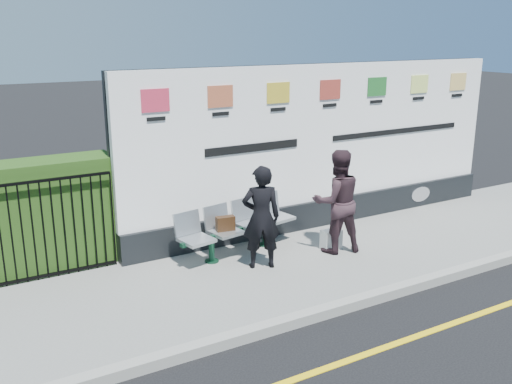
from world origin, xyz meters
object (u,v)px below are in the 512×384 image
Objects in this scene: bench at (239,240)px; woman_right at (337,201)px; billboard at (325,157)px; woman_left at (261,217)px.

bench is 1.25× the size of woman_right.
billboard is at bearing -103.79° from woman_right.
woman_left is (0.03, -0.66, 0.58)m from bench.
bench is 0.88m from woman_left.
woman_left is at bearing -97.93° from bench.
billboard is at bearing 4.18° from bench.
woman_right is at bearing -36.41° from bench.
woman_right is at bearing -118.40° from billboard.
billboard is 4.62× the size of woman_right.
woman_left is (-2.10, -1.21, -0.49)m from billboard.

